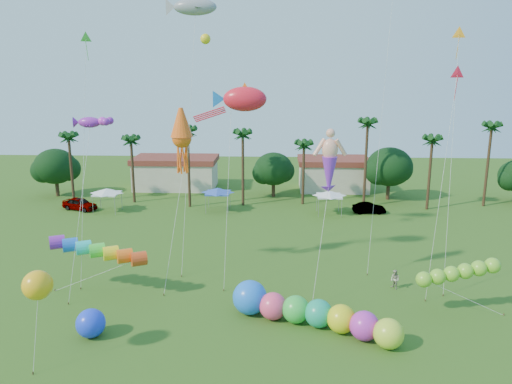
{
  "coord_description": "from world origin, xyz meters",
  "views": [
    {
      "loc": [
        1.46,
        -24.37,
        17.22
      ],
      "look_at": [
        0.0,
        10.0,
        9.0
      ],
      "focal_mm": 35.0,
      "sensor_mm": 36.0,
      "label": 1
    }
  ],
  "objects_px": {
    "caterpillar_inflatable": "(307,312)",
    "blue_ball": "(91,323)",
    "car_a": "(80,204)",
    "car_b": "(369,208)",
    "spectator_b": "(395,279)"
  },
  "relations": [
    {
      "from": "spectator_b",
      "to": "blue_ball",
      "type": "distance_m",
      "value": 23.66
    },
    {
      "from": "car_a",
      "to": "blue_ball",
      "type": "relative_size",
      "value": 2.41
    },
    {
      "from": "car_b",
      "to": "blue_ball",
      "type": "bearing_deg",
      "value": 140.8
    },
    {
      "from": "caterpillar_inflatable",
      "to": "spectator_b",
      "type": "bearing_deg",
      "value": 65.45
    },
    {
      "from": "caterpillar_inflatable",
      "to": "blue_ball",
      "type": "relative_size",
      "value": 6.05
    },
    {
      "from": "car_a",
      "to": "car_b",
      "type": "xyz_separation_m",
      "value": [
        37.04,
        -0.06,
        -0.13
      ]
    },
    {
      "from": "spectator_b",
      "to": "blue_ball",
      "type": "bearing_deg",
      "value": -100.68
    },
    {
      "from": "spectator_b",
      "to": "blue_ball",
      "type": "xyz_separation_m",
      "value": [
        -22.05,
        -8.58,
        0.17
      ]
    },
    {
      "from": "caterpillar_inflatable",
      "to": "blue_ball",
      "type": "distance_m",
      "value": 14.68
    },
    {
      "from": "car_b",
      "to": "blue_ball",
      "type": "relative_size",
      "value": 2.08
    },
    {
      "from": "car_a",
      "to": "spectator_b",
      "type": "height_order",
      "value": "spectator_b"
    },
    {
      "from": "spectator_b",
      "to": "caterpillar_inflatable",
      "type": "xyz_separation_m",
      "value": [
        -7.52,
        -6.53,
        0.26
      ]
    },
    {
      "from": "blue_ball",
      "to": "spectator_b",
      "type": "bearing_deg",
      "value": 21.27
    },
    {
      "from": "car_b",
      "to": "caterpillar_inflatable",
      "type": "xyz_separation_m",
      "value": [
        -9.44,
        -29.26,
        0.39
      ]
    },
    {
      "from": "car_b",
      "to": "spectator_b",
      "type": "height_order",
      "value": "spectator_b"
    }
  ]
}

